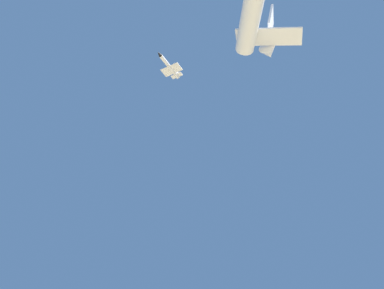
% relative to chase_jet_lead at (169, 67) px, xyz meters
% --- Properties ---
extents(chase_jet_lead, '(14.82, 9.71, 4.00)m').
position_rel_chase_jet_lead_xyz_m(chase_jet_lead, '(0.00, 0.00, 0.00)').
color(chase_jet_lead, silver).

